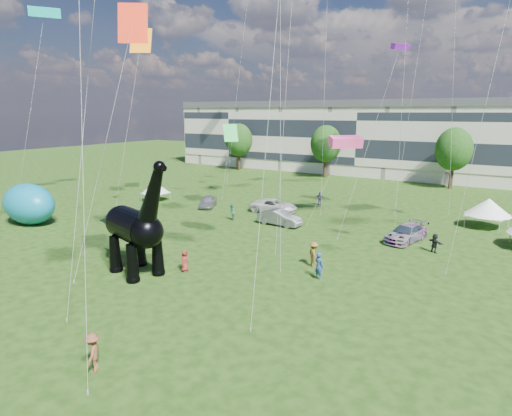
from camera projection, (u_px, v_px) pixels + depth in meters
The scene contains 14 objects.
ground at pixel (135, 316), 23.81m from camera, with size 220.00×220.00×0.00m, color #16330C.
terrace_row at pixel (366, 140), 77.56m from camera, with size 78.00×11.00×12.00m, color beige.
tree_far_left at pixel (239, 137), 81.73m from camera, with size 5.20×5.20×9.44m.
tree_mid_left at pixel (326, 141), 72.23m from camera, with size 5.20×5.20×9.44m.
tree_mid_right at pixel (454, 146), 61.66m from camera, with size 5.20×5.20×9.44m.
dinosaur_sculpture at pixel (131, 227), 29.80m from camera, with size 10.46×4.24×8.56m.
car_silver at pixel (208, 201), 50.81m from camera, with size 1.62×4.03×1.37m, color silver.
car_grey at pixel (280, 218), 42.70m from camera, with size 1.59×4.57×1.51m, color slate.
car_white at pixel (274, 206), 48.23m from camera, with size 2.44×5.28×1.47m, color silver.
car_dark at pixel (406, 233), 37.32m from camera, with size 2.07×5.09×1.48m, color #595960.
gazebo_near at pixel (488, 207), 41.50m from camera, with size 4.93×4.93×2.91m.
gazebo_left at pixel (155, 188), 54.28m from camera, with size 3.47×3.47×2.40m.
inflatable_teal at pixel (29, 204), 42.95m from camera, with size 6.57×4.11×4.11m, color #0D789D.
visitors at pixel (279, 241), 34.51m from camera, with size 36.23×41.27×1.89m.
Camera 1 is at (17.55, -14.75, 11.11)m, focal length 30.00 mm.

